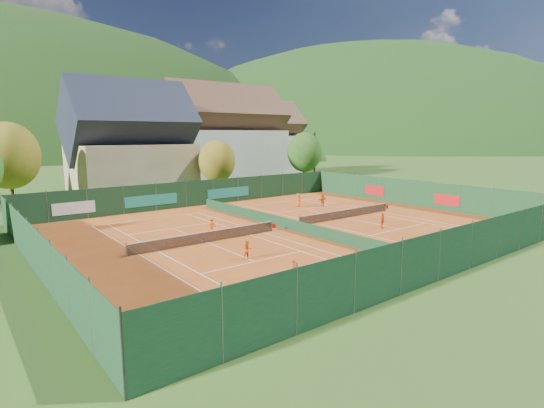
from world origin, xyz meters
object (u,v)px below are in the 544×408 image
(chalet, at_px, (131,147))
(player_right_near, at_px, (382,221))
(player_left_mid, at_px, (247,250))
(player_right_far_b, at_px, (322,200))
(ball_hopper, at_px, (498,229))
(player_right_far_a, at_px, (298,200))
(hotel_block_b, at_px, (262,142))
(player_left_near, at_px, (294,271))
(hotel_block_a, at_px, (225,140))
(player_left_far, at_px, (211,225))

(chalet, relative_size, player_right_near, 11.29)
(player_right_near, bearing_deg, chalet, 82.70)
(chalet, relative_size, player_left_mid, 12.02)
(chalet, height_order, player_right_far_b, chalet)
(ball_hopper, height_order, player_right_far_a, player_right_far_a)
(ball_hopper, bearing_deg, player_left_mid, 160.37)
(hotel_block_b, relative_size, player_right_near, 12.05)
(hotel_block_b, bearing_deg, player_left_near, -125.04)
(player_right_near, bearing_deg, player_right_far_b, 48.15)
(player_right_near, bearing_deg, player_left_near, 177.49)
(chalet, xyz_separation_m, player_left_near, (-5.66, -41.13, -5.88))
(player_left_near, height_order, player_right_near, player_left_near)
(chalet, distance_m, player_right_near, 37.12)
(hotel_block_a, relative_size, player_right_far_b, 14.27)
(player_right_far_a, bearing_deg, hotel_block_a, -98.29)
(hotel_block_b, distance_m, player_left_far, 55.22)
(chalet, bearing_deg, player_right_far_b, -59.34)
(player_left_far, relative_size, player_right_far_b, 0.93)
(player_left_near, distance_m, player_right_far_a, 25.83)
(ball_hopper, distance_m, player_left_far, 24.24)
(player_right_far_a, bearing_deg, player_right_far_b, 151.97)
(hotel_block_b, height_order, player_left_far, hotel_block_b)
(player_right_near, relative_size, player_right_far_b, 0.95)
(player_right_near, bearing_deg, hotel_block_b, 41.85)
(player_left_mid, distance_m, player_right_far_b, 22.58)
(player_right_far_a, bearing_deg, player_left_mid, 45.87)
(hotel_block_b, bearing_deg, ball_hopper, -107.17)
(player_left_mid, height_order, player_right_far_a, player_right_far_a)
(ball_hopper, relative_size, player_left_far, 0.57)
(chalet, distance_m, ball_hopper, 46.05)
(ball_hopper, bearing_deg, hotel_block_b, 72.83)
(player_right_near, bearing_deg, player_left_mid, 158.45)
(player_left_far, height_order, player_right_near, player_right_near)
(player_right_far_a, xyz_separation_m, player_right_far_b, (2.33, -1.60, -0.04))
(player_left_mid, height_order, player_right_near, player_right_near)
(chalet, distance_m, hotel_block_b, 35.85)
(player_left_far, bearing_deg, player_left_near, 79.21)
(player_left_near, distance_m, player_right_near, 16.70)
(player_right_near, relative_size, player_right_far_a, 0.90)
(hotel_block_b, relative_size, player_left_near, 11.56)
(hotel_block_a, height_order, ball_hopper, hotel_block_a)
(player_left_far, bearing_deg, player_right_far_a, -160.31)
(player_left_far, bearing_deg, player_right_far_b, -167.87)
(hotel_block_a, xyz_separation_m, player_left_far, (-22.13, -33.34, -6.68))
(hotel_block_b, distance_m, player_right_far_b, 42.50)
(hotel_block_a, bearing_deg, player_left_far, -123.57)
(player_left_far, bearing_deg, ball_hopper, 139.44)
(player_left_far, distance_m, player_right_far_a, 15.72)
(player_right_near, height_order, player_right_far_b, player_right_far_b)
(hotel_block_a, xyz_separation_m, player_left_mid, (-24.09, -41.67, -6.71))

